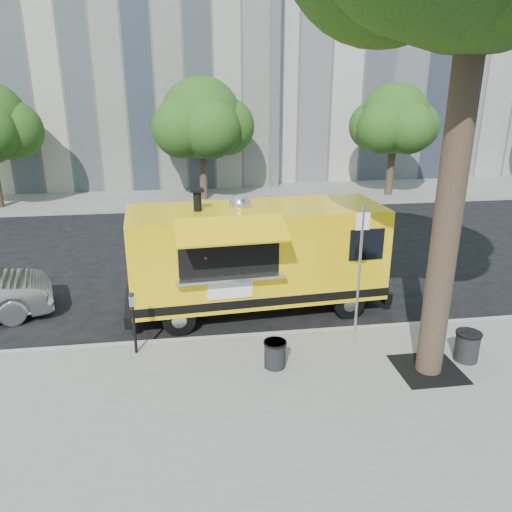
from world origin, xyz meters
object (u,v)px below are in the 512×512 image
Objects in this scene: food_truck at (256,255)px; trash_bin_right at (467,345)px; far_tree_b at (201,118)px; far_tree_c at (395,119)px; parking_meter at (133,316)px; sign_post at (360,267)px; trash_bin_left at (275,353)px.

food_truck is 4.99m from trash_bin_right.
far_tree_c is at bearing -1.91° from far_tree_b.
parking_meter is 3.38m from food_truck.
far_tree_b is 4.12× the size of parking_meter.
far_tree_b is 1.83× the size of sign_post.
far_tree_c is at bearing 65.19° from sign_post.
far_tree_c reaches higher than food_truck.
food_truck reaches higher than parking_meter.
far_tree_c reaches higher than trash_bin_right.
sign_post is 4.64m from parking_meter.
trash_bin_right is at bearing -4.40° from trash_bin_left.
sign_post is 5.57× the size of trash_bin_left.
far_tree_c is at bearing 60.52° from trash_bin_left.
far_tree_c reaches higher than trash_bin_left.
food_truck is (0.74, -12.13, -2.38)m from far_tree_b.
far_tree_b is at bearing 89.54° from food_truck.
far_tree_b is 14.61m from sign_post.
far_tree_c is (9.00, -0.30, -0.12)m from far_tree_b.
parking_meter reaches higher than trash_bin_right.
food_truck is at bearing 34.99° from parking_meter.
far_tree_b is 12.38m from food_truck.
sign_post is 2.81m from food_truck.
far_tree_c is 14.60m from food_truck.
far_tree_b is 16.26m from trash_bin_right.
trash_bin_left is at bearing -158.68° from sign_post.
trash_bin_right is (1.95, -1.01, -1.38)m from sign_post.
sign_post is at bearing 21.32° from trash_bin_left.
parking_meter is (-4.55, 0.20, -0.87)m from sign_post.
trash_bin_right is (4.50, -15.26, -3.36)m from far_tree_b.
far_tree_b reaches higher than sign_post.
sign_post is 2.43m from trash_bin_left.
food_truck reaches higher than trash_bin_right.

